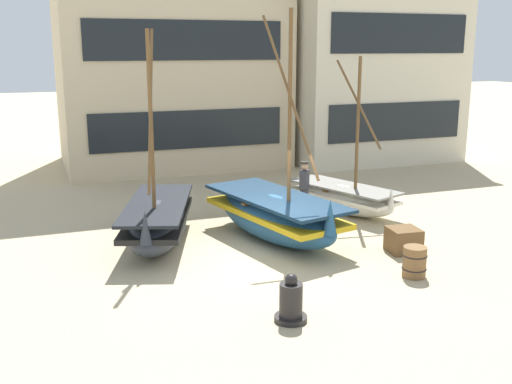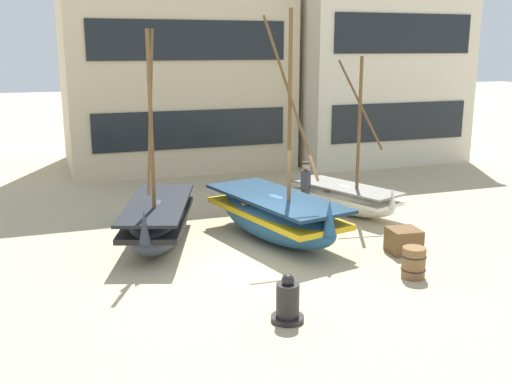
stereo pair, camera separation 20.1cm
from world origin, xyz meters
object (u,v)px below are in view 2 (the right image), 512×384
at_px(wooden_barrel, 414,263).
at_px(harbor_building_annex, 362,75).
at_px(fisherman_by_hull, 305,190).
at_px(cargo_crate, 404,241).
at_px(fishing_boat_near_left, 345,197).
at_px(capstan_winch, 288,303).
at_px(harbor_building_main, 173,41).
at_px(fishing_boat_centre_large, 158,220).
at_px(fishing_boat_far_right, 276,215).

xyz_separation_m(wooden_barrel, harbor_building_annex, (6.62, 14.33, 3.38)).
height_order(fisherman_by_hull, cargo_crate, fisherman_by_hull).
bearing_deg(harbor_building_annex, fishing_boat_near_left, -121.49).
xyz_separation_m(fisherman_by_hull, capstan_winch, (-3.29, -6.50, -0.46)).
bearing_deg(harbor_building_main, cargo_crate, -78.93).
bearing_deg(fishing_boat_centre_large, fishing_boat_near_left, 9.79).
bearing_deg(fishing_boat_centre_large, harbor_building_annex, 41.05).
bearing_deg(wooden_barrel, fishing_boat_far_right, 117.56).
bearing_deg(cargo_crate, harbor_building_main, 101.07).
xyz_separation_m(fishing_boat_centre_large, harbor_building_main, (2.91, 11.06, 4.62)).
height_order(fishing_boat_far_right, harbor_building_main, harbor_building_main).
distance_m(fishing_boat_far_right, cargo_crate, 3.34).
height_order(fisherman_by_hull, harbor_building_annex, harbor_building_annex).
bearing_deg(fishing_boat_centre_large, fisherman_by_hull, 13.28).
height_order(fishing_boat_far_right, cargo_crate, fishing_boat_far_right).
relative_size(fishing_boat_near_left, harbor_building_annex, 0.61).
bearing_deg(fishing_boat_near_left, fishing_boat_centre_large, -170.21).
relative_size(fisherman_by_hull, harbor_building_main, 0.16).
xyz_separation_m(harbor_building_main, harbor_building_annex, (8.60, -1.04, -1.52)).
relative_size(wooden_barrel, harbor_building_annex, 0.09).
height_order(fishing_boat_centre_large, capstan_winch, fishing_boat_centre_large).
xyz_separation_m(fishing_boat_near_left, harbor_building_main, (-3.09, 10.03, 4.75)).
xyz_separation_m(fishing_boat_centre_large, capstan_winch, (1.40, -5.40, -0.26)).
height_order(fishing_boat_far_right, fisherman_by_hull, fishing_boat_far_right).
distance_m(capstan_winch, harbor_building_main, 17.23).
xyz_separation_m(fishing_boat_near_left, cargo_crate, (-0.38, -3.82, -0.19)).
xyz_separation_m(cargo_crate, harbor_building_main, (-2.71, 13.85, 4.94)).
xyz_separation_m(fishing_boat_near_left, wooden_barrel, (-1.12, -5.34, -0.14)).
distance_m(wooden_barrel, harbor_building_annex, 16.14).
bearing_deg(harbor_building_annex, wooden_barrel, -114.81).
xyz_separation_m(capstan_winch, harbor_building_annex, (10.11, 15.42, 3.36)).
bearing_deg(harbor_building_annex, fishing_boat_centre_large, -138.95).
height_order(fishing_boat_centre_large, fisherman_by_hull, fishing_boat_centre_large).
bearing_deg(cargo_crate, wooden_barrel, -115.84).
bearing_deg(fisherman_by_hull, wooden_barrel, -87.91).
bearing_deg(wooden_barrel, capstan_winch, -162.62).
distance_m(fishing_boat_far_right, harbor_building_annex, 14.04).
bearing_deg(fishing_boat_near_left, fisherman_by_hull, 176.95).
bearing_deg(fishing_boat_centre_large, capstan_winch, -75.50).
bearing_deg(fishing_boat_near_left, cargo_crate, -95.74).
relative_size(fishing_boat_near_left, cargo_crate, 6.43).
relative_size(fishing_boat_near_left, fishing_boat_centre_large, 0.87).
distance_m(fisherman_by_hull, harbor_building_main, 11.03).
xyz_separation_m(capstan_winch, harbor_building_main, (1.52, 16.46, 4.88)).
bearing_deg(fishing_boat_centre_large, harbor_building_main, 75.25).
xyz_separation_m(fishing_boat_centre_large, harbor_building_annex, (11.51, 10.02, 3.10)).
xyz_separation_m(capstan_winch, cargo_crate, (4.23, 2.61, -0.06)).
distance_m(fishing_boat_near_left, harbor_building_annex, 11.02).
bearing_deg(cargo_crate, harbor_building_annex, 65.31).
height_order(fishing_boat_centre_large, harbor_building_main, harbor_building_main).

